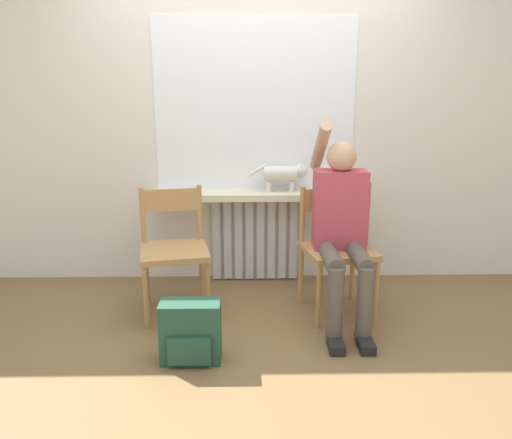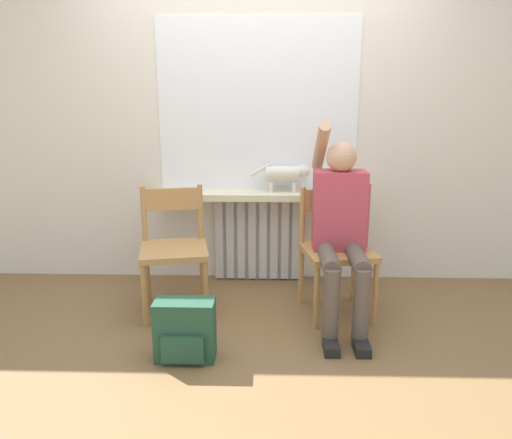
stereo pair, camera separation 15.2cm
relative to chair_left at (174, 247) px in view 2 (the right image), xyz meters
name	(u,v)px [view 2 (the right image)]	position (x,y,z in m)	size (l,w,h in m)	color
ground_plane	(253,349)	(0.56, -0.55, -0.46)	(12.00, 12.00, 0.00)	brown
wall_with_window	(258,110)	(0.56, 0.68, 0.89)	(7.00, 0.06, 2.70)	silver
radiator	(258,238)	(0.56, 0.61, -0.12)	(0.70, 0.08, 0.69)	silver
windowsill	(257,195)	(0.56, 0.52, 0.25)	(1.58, 0.26, 0.05)	beige
window_glass	(258,106)	(0.56, 0.65, 0.92)	(1.52, 0.01, 1.28)	white
chair_left	(174,247)	(0.00, 0.00, 0.00)	(0.52, 0.52, 0.86)	#B2844C
chair_right	(336,248)	(1.11, 0.00, 0.00)	(0.52, 0.52, 0.86)	#B2844C
person	(341,225)	(1.11, -0.12, 0.20)	(0.36, 1.01, 1.32)	brown
cat	(287,174)	(0.78, 0.54, 0.42)	(0.46, 0.12, 0.22)	silver
backpack	(185,331)	(0.18, -0.66, -0.29)	(0.34, 0.20, 0.36)	#234C38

